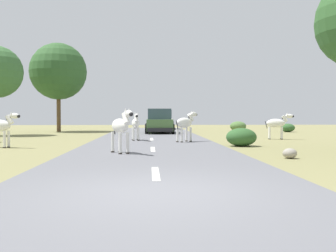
# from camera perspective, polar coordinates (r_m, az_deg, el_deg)

# --- Properties ---
(ground_plane) EXTENTS (90.00, 90.00, 0.00)m
(ground_plane) POSITION_cam_1_polar(r_m,az_deg,el_deg) (6.65, -2.15, -10.09)
(ground_plane) COLOR olive
(road) EXTENTS (6.00, 64.00, 0.05)m
(road) POSITION_cam_1_polar(r_m,az_deg,el_deg) (6.65, -1.54, -9.88)
(road) COLOR slate
(road) RESTS_ON ground_plane
(lane_markings) EXTENTS (0.16, 56.00, 0.01)m
(lane_markings) POSITION_cam_1_polar(r_m,az_deg,el_deg) (5.66, -1.30, -11.63)
(lane_markings) COLOR silver
(lane_markings) RESTS_ON road
(zebra_0) EXTENTS (0.49, 1.51, 1.43)m
(zebra_0) POSITION_cam_1_polar(r_m,az_deg,el_deg) (19.64, -4.81, 0.34)
(zebra_0) COLOR silver
(zebra_0) RESTS_ON road
(zebra_1) EXTENTS (0.95, 1.50, 1.52)m
(zebra_1) POSITION_cam_1_polar(r_m,az_deg,el_deg) (13.09, -6.99, -0.08)
(zebra_1) COLOR silver
(zebra_1) RESTS_ON road
(zebra_2) EXTENTS (1.27, 1.28, 1.51)m
(zebra_2) POSITION_cam_1_polar(r_m,az_deg,el_deg) (18.59, 2.58, 0.42)
(zebra_2) COLOR silver
(zebra_2) RESTS_ON road
(zebra_3) EXTENTS (1.53, 0.75, 1.49)m
(zebra_3) POSITION_cam_1_polar(r_m,az_deg,el_deg) (17.20, -23.50, -0.02)
(zebra_3) COLOR silver
(zebra_3) RESTS_ON ground_plane
(zebra_4) EXTENTS (1.54, 0.61, 1.47)m
(zebra_4) POSITION_cam_1_polar(r_m,az_deg,el_deg) (22.01, 15.90, 0.35)
(zebra_4) COLOR silver
(zebra_4) RESTS_ON ground_plane
(car_0) EXTENTS (2.05, 4.35, 1.74)m
(car_0) POSITION_cam_1_polar(r_m,az_deg,el_deg) (27.72, -1.29, 0.62)
(car_0) COLOR #476B38
(car_0) RESTS_ON road
(car_1) EXTENTS (2.23, 4.44, 1.74)m
(car_1) POSITION_cam_1_polar(r_m,az_deg,el_deg) (35.33, -0.79, 0.85)
(car_1) COLOR white
(car_1) RESTS_ON road
(tree_2) EXTENTS (4.52, 4.52, 7.09)m
(tree_2) POSITION_cam_1_polar(r_m,az_deg,el_deg) (32.26, -15.96, 7.77)
(tree_2) COLOR brown
(tree_2) RESTS_ON ground_plane
(bush_0) EXTENTS (1.35, 1.21, 0.81)m
(bush_0) POSITION_cam_1_polar(r_m,az_deg,el_deg) (32.48, 10.35, -0.03)
(bush_0) COLOR #4C7038
(bush_0) RESTS_ON ground_plane
(bush_1) EXTENTS (1.31, 1.18, 0.79)m
(bush_1) POSITION_cam_1_polar(r_m,az_deg,el_deg) (16.85, 10.83, -1.63)
(bush_1) COLOR #2D5628
(bush_1) RESTS_ON ground_plane
(bush_3) EXTENTS (1.11, 1.00, 0.67)m
(bush_3) POSITION_cam_1_polar(r_m,az_deg,el_deg) (31.67, 17.34, -0.25)
(bush_3) COLOR #2D5628
(bush_3) RESTS_ON ground_plane
(rock_0) EXTENTS (0.44, 0.42, 0.32)m
(rock_0) POSITION_cam_1_polar(r_m,az_deg,el_deg) (12.52, 17.62, -3.89)
(rock_0) COLOR gray
(rock_0) RESTS_ON ground_plane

